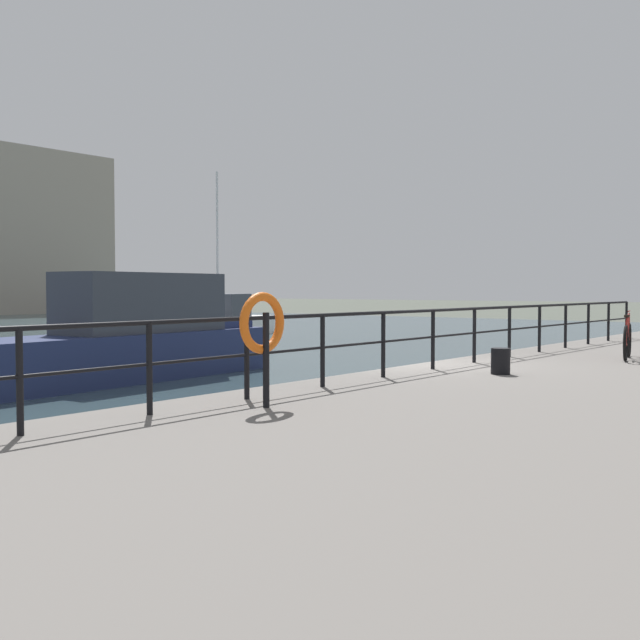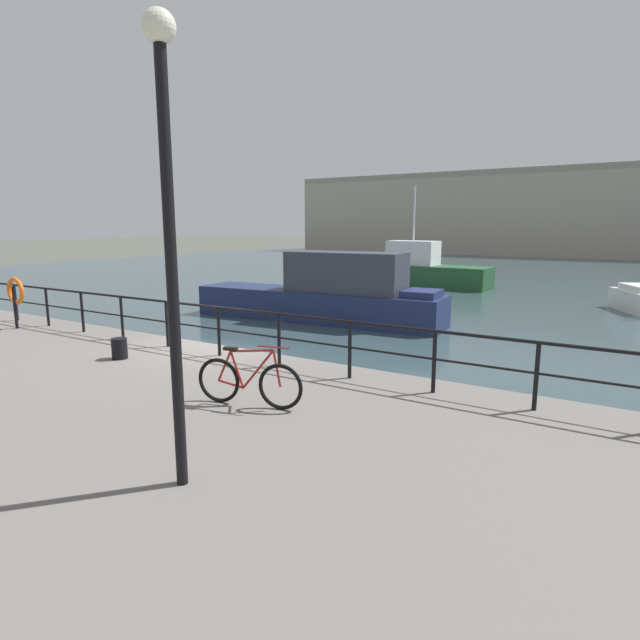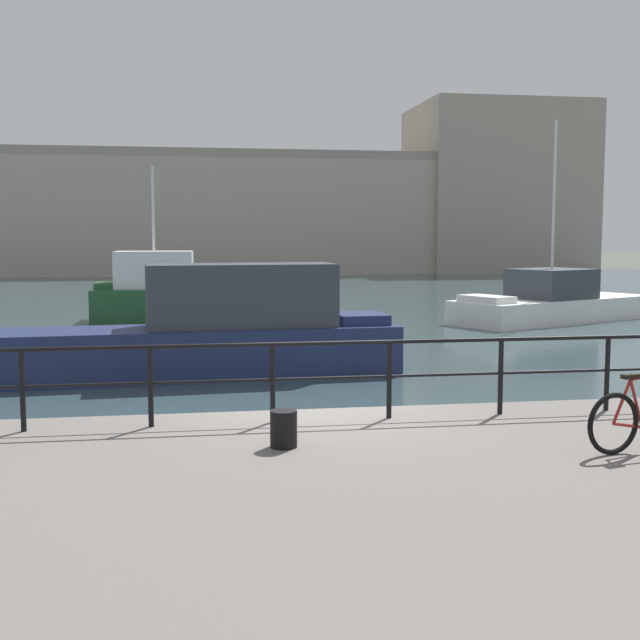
{
  "view_description": "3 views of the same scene",
  "coord_description": "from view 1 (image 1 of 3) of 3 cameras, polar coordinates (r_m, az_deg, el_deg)",
  "views": [
    {
      "loc": [
        -12.77,
        -7.7,
        2.22
      ],
      "look_at": [
        0.29,
        2.65,
        1.54
      ],
      "focal_mm": 43.33,
      "sensor_mm": 36.0,
      "label": 1
    },
    {
      "loc": [
        8.34,
        -8.8,
        3.54
      ],
      "look_at": [
        1.76,
        1.89,
        1.23
      ],
      "focal_mm": 28.88,
      "sensor_mm": 36.0,
      "label": 2
    },
    {
      "loc": [
        -1.86,
        -11.49,
        3.28
      ],
      "look_at": [
        0.38,
        2.28,
        1.82
      ],
      "focal_mm": 46.2,
      "sensor_mm": 36.0,
      "label": 3
    }
  ],
  "objects": [
    {
      "name": "parked_bicycle",
      "position": [
        16.9,
        21.75,
        -1.4
      ],
      "size": [
        1.74,
        0.46,
        0.98
      ],
      "rotation": [
        0.0,
        0.0,
        0.23
      ],
      "color": "black",
      "rests_on": "quay_promenade"
    },
    {
      "name": "moored_blue_motorboat",
      "position": [
        35.34,
        -7.51,
        -0.15
      ],
      "size": [
        9.04,
        6.23,
        7.47
      ],
      "rotation": [
        0.0,
        0.0,
        3.58
      ],
      "color": "white",
      "rests_on": "water_basin"
    },
    {
      "name": "moored_red_daysailer",
      "position": [
        19.0,
        -14.74,
        -1.44
      ],
      "size": [
        9.79,
        2.62,
        2.6
      ],
      "rotation": [
        0.0,
        0.0,
        0.07
      ],
      "color": "navy",
      "rests_on": "water_basin"
    },
    {
      "name": "quay_railing",
      "position": [
        13.21,
        6.61,
        -0.73
      ],
      "size": [
        23.96,
        0.07,
        1.08
      ],
      "color": "black",
      "rests_on": "quay_promenade"
    },
    {
      "name": "life_ring_stand",
      "position": [
        9.35,
        -4.25,
        -0.51
      ],
      "size": [
        0.75,
        0.16,
        1.4
      ],
      "color": "black",
      "rests_on": "quay_promenade"
    },
    {
      "name": "ground_plane",
      "position": [
        15.07,
        7.27,
        -6.16
      ],
      "size": [
        240.0,
        240.0,
        0.0
      ],
      "primitive_type": "plane",
      "color": "#4C5147"
    },
    {
      "name": "mooring_bollard",
      "position": [
        13.32,
        13.19,
        -2.98
      ],
      "size": [
        0.32,
        0.32,
        0.44
      ],
      "primitive_type": "cylinder",
      "color": "black",
      "rests_on": "quay_promenade"
    }
  ]
}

